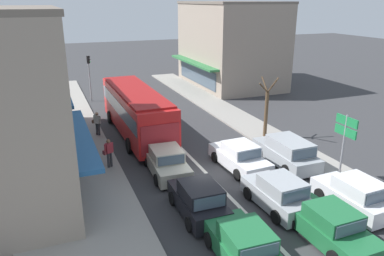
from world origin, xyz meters
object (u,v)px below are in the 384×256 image
hatchback_adjacent_lane_lead (199,200)px  city_bus (136,109)px  traffic_light_downstreet (89,71)px  parked_hatchback_kerb_front (354,195)px  sedan_behind_bus_near (330,226)px  hatchback_adjacent_lane_trail (279,194)px  directional_road_sign (345,132)px  pedestrian_browsing_midblock (97,122)px  street_tree_right (267,109)px  sedan_queue_far_back (166,162)px  pedestrian_with_handbag_near (109,151)px  sedan_behind_bus_mid (240,157)px  parked_wagon_kerb_second (287,152)px  sedan_queue_gap_filler (245,248)px

hatchback_adjacent_lane_lead → city_bus: bearing=90.2°
traffic_light_downstreet → parked_hatchback_kerb_front: bearing=-70.7°
sedan_behind_bus_near → hatchback_adjacent_lane_trail: (-0.44, 2.82, 0.05)m
traffic_light_downstreet → hatchback_adjacent_lane_lead: bearing=-85.4°
parked_hatchback_kerb_front → directional_road_sign: directional_road_sign is taller
directional_road_sign → pedestrian_browsing_midblock: size_ratio=2.21×
street_tree_right → sedan_queue_far_back: bearing=-160.7°
pedestrian_with_handbag_near → sedan_queue_far_back: bearing=-30.5°
sedan_behind_bus_mid → street_tree_right: size_ratio=1.01×
city_bus → sedan_queue_far_back: bearing=-89.9°
sedan_behind_bus_near → pedestrian_with_handbag_near: (-6.76, 9.76, 0.40)m
hatchback_adjacent_lane_trail → pedestrian_browsing_midblock: size_ratio=2.30×
parked_wagon_kerb_second → street_tree_right: size_ratio=1.07×
traffic_light_downstreet → street_tree_right: bearing=-55.9°
traffic_light_downstreet → directional_road_sign: (9.72, -21.42, -0.15)m
parked_wagon_kerb_second → pedestrian_with_handbag_near: (-9.51, 3.07, 0.32)m
city_bus → parked_wagon_kerb_second: bearing=-49.7°
sedan_queue_gap_filler → parked_hatchback_kerb_front: size_ratio=1.14×
hatchback_adjacent_lane_lead → sedan_behind_bus_near: bearing=-42.5°
directional_road_sign → pedestrian_browsing_midblock: (-10.59, 11.44, -1.64)m
sedan_queue_far_back → parked_hatchback_kerb_front: 9.38m
city_bus → pedestrian_browsing_midblock: (-2.59, 0.66, -0.81)m
parked_hatchback_kerb_front → sedan_behind_bus_mid: bearing=114.6°
sedan_queue_far_back → parked_hatchback_kerb_front: parked_hatchback_kerb_front is taller
city_bus → parked_wagon_kerb_second: size_ratio=2.41×
sedan_behind_bus_near → pedestrian_with_handbag_near: pedestrian_with_handbag_near is taller
pedestrian_with_handbag_near → sedan_behind_bus_mid: bearing=-20.6°
parked_wagon_kerb_second → street_tree_right: street_tree_right is taller
sedan_behind_bus_near → pedestrian_browsing_midblock: size_ratio=2.59×
city_bus → sedan_behind_bus_near: (4.00, -14.64, -1.22)m
sedan_queue_far_back → pedestrian_browsing_midblock: bearing=109.9°
sedan_behind_bus_near → traffic_light_downstreet: bearing=102.7°
sedan_queue_gap_filler → parked_hatchback_kerb_front: 6.48m
city_bus → directional_road_sign: 13.46m
sedan_behind_bus_near → parked_hatchback_kerb_front: bearing=29.2°
sedan_behind_bus_near → hatchback_adjacent_lane_trail: 2.86m
city_bus → directional_road_sign: size_ratio=3.02×
directional_road_sign → pedestrian_with_handbag_near: directional_road_sign is taller
parked_hatchback_kerb_front → parked_wagon_kerb_second: (0.13, 5.23, 0.04)m
city_bus → sedan_queue_gap_filler: bearing=-88.8°
hatchback_adjacent_lane_trail → pedestrian_with_handbag_near: 9.40m
sedan_behind_bus_mid → street_tree_right: street_tree_right is taller
city_bus → pedestrian_with_handbag_near: city_bus is taller
hatchback_adjacent_lane_trail → pedestrian_browsing_midblock: pedestrian_browsing_midblock is taller
traffic_light_downstreet → city_bus: bearing=-80.9°
parked_hatchback_kerb_front → traffic_light_downstreet: 25.31m
city_bus → sedan_behind_bus_mid: (4.00, -7.42, -1.22)m
sedan_queue_gap_filler → hatchback_adjacent_lane_lead: bearing=94.4°
parked_wagon_kerb_second → pedestrian_browsing_midblock: (-9.34, 8.60, 0.32)m
sedan_behind_bus_mid → sedan_behind_bus_near: same height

